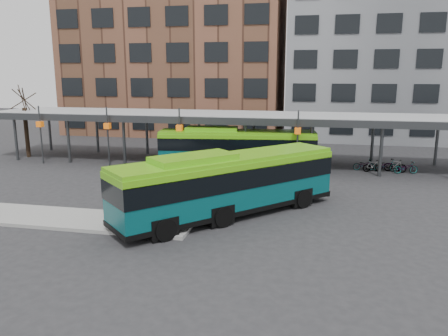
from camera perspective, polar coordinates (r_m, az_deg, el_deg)
ground at (r=24.64m, az=-5.72°, el=-5.35°), size 120.00×120.00×0.00m
boarding_island at (r=24.26m, az=-20.47°, el=-6.15°), size 14.00×3.00×0.18m
canopy at (r=36.14m, az=0.15°, el=6.72°), size 40.00×6.53×4.80m
tree at (r=42.86m, az=-24.41°, el=4.53°), size 1.64×1.64×5.60m
building_brick at (r=57.11m, az=-6.05°, el=15.87°), size 26.00×14.00×22.00m
building_grey at (r=55.15m, az=21.59°, el=14.18°), size 24.00×14.00×20.00m
bus_front at (r=22.90m, az=0.50°, el=-1.90°), size 10.72×11.10×3.51m
bus_rear at (r=34.13m, az=1.66°, el=2.70°), size 12.28×4.00×3.32m
bike_rack at (r=35.61m, az=20.42°, el=0.26°), size 4.78×1.51×1.00m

